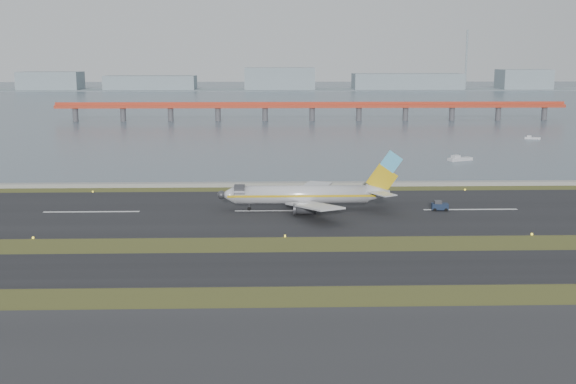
% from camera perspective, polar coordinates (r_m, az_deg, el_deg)
% --- Properties ---
extents(ground, '(1000.00, 1000.00, 0.00)m').
position_cam_1_polar(ground, '(122.94, -0.15, -4.45)').
color(ground, '#344619').
rests_on(ground, ground).
extents(taxiway_strip, '(1000.00, 18.00, 0.10)m').
position_cam_1_polar(taxiway_strip, '(111.38, 0.02, -6.02)').
color(taxiway_strip, black).
rests_on(taxiway_strip, ground).
extents(runway_strip, '(1000.00, 45.00, 0.10)m').
position_cam_1_polar(runway_strip, '(152.09, -0.45, -1.50)').
color(runway_strip, black).
rests_on(runway_strip, ground).
extents(seawall, '(1000.00, 2.50, 1.00)m').
position_cam_1_polar(seawall, '(181.45, -0.66, 0.62)').
color(seawall, gray).
rests_on(seawall, ground).
extents(bay_water, '(1400.00, 800.00, 1.30)m').
position_cam_1_polar(bay_water, '(579.58, -1.38, 7.42)').
color(bay_water, '#465864').
rests_on(bay_water, ground).
extents(red_pier, '(260.00, 5.00, 10.20)m').
position_cam_1_polar(red_pier, '(370.24, 1.92, 6.76)').
color(red_pier, '#AB331D').
rests_on(red_pier, ground).
extents(far_shoreline, '(1400.00, 80.00, 60.50)m').
position_cam_1_polar(far_shoreline, '(739.33, -0.39, 8.57)').
color(far_shoreline, gray).
rests_on(far_shoreline, ground).
extents(airliner, '(38.52, 32.89, 12.80)m').
position_cam_1_polar(airliner, '(151.93, 1.63, -0.21)').
color(airliner, silver).
rests_on(airliner, ground).
extents(pushback_tug, '(3.57, 2.27, 2.19)m').
position_cam_1_polar(pushback_tug, '(155.49, 11.89, -1.08)').
color(pushback_tug, '#142139').
rests_on(pushback_tug, ground).
extents(workboat_near, '(8.38, 5.57, 1.95)m').
position_cam_1_polar(workboat_near, '(232.62, 13.39, 2.56)').
color(workboat_near, silver).
rests_on(workboat_near, ground).
extents(workboat_far, '(6.30, 3.88, 1.46)m').
position_cam_1_polar(workboat_far, '(303.14, 18.72, 4.07)').
color(workboat_far, silver).
rests_on(workboat_far, ground).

